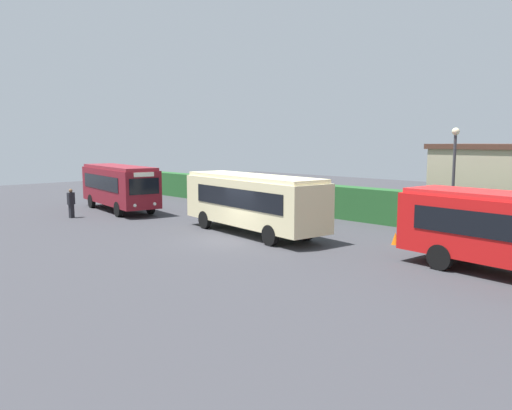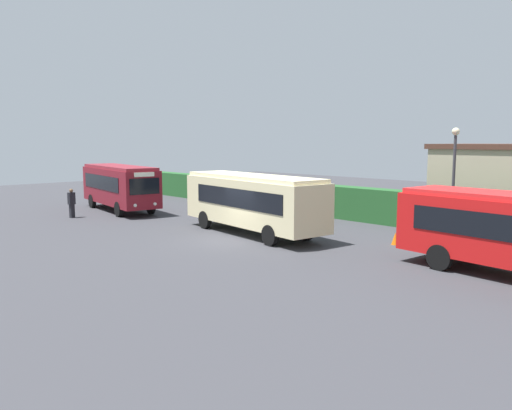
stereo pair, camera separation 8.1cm
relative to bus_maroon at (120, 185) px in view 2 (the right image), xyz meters
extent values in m
plane|color=#38383D|center=(13.54, -1.37, -1.84)|extent=(82.78, 82.78, 0.00)
cube|color=maroon|center=(-0.01, 0.00, -0.07)|extent=(9.24, 3.72, 2.45)
cube|color=maroon|center=(-0.01, 0.00, 1.26)|extent=(8.94, 3.49, 0.20)
cube|color=black|center=(-0.12, 1.27, 0.23)|extent=(6.93, 1.06, 0.98)
cube|color=black|center=(-0.48, -1.18, 0.23)|extent=(6.93, 1.06, 0.98)
cube|color=black|center=(4.45, -0.65, 0.23)|extent=(0.33, 1.98, 1.03)
cube|color=silver|center=(4.45, -0.65, 0.98)|extent=(0.23, 1.33, 0.28)
cylinder|color=black|center=(2.91, 0.70, -1.34)|extent=(1.03, 0.42, 1.00)
cylinder|color=black|center=(2.58, -1.51, -1.34)|extent=(1.03, 0.42, 1.00)
cylinder|color=black|center=(-2.60, 1.51, -1.34)|extent=(1.03, 0.42, 1.00)
cylinder|color=black|center=(-2.92, -0.70, -1.34)|extent=(1.03, 0.42, 1.00)
sphere|color=silver|center=(4.56, 0.01, -0.94)|extent=(0.22, 0.22, 0.22)
sphere|color=silver|center=(4.37, -1.32, -0.94)|extent=(0.22, 0.22, 0.22)
cube|color=beige|center=(13.08, 0.64, -0.10)|extent=(9.80, 3.61, 2.39)
cube|color=#F8E8B2|center=(13.08, 0.64, 1.20)|extent=(9.49, 3.38, 0.20)
cube|color=black|center=(13.22, -0.65, 0.19)|extent=(7.42, 0.92, 0.96)
cube|color=black|center=(13.52, 1.86, 0.19)|extent=(7.42, 0.92, 0.96)
cube|color=black|center=(8.31, 1.21, 0.19)|extent=(0.28, 2.04, 1.01)
cube|color=silver|center=(8.31, 1.21, 0.92)|extent=(0.20, 1.37, 0.28)
cylinder|color=black|center=(9.99, -0.15, -1.34)|extent=(1.03, 0.40, 1.00)
cylinder|color=black|center=(10.27, 2.13, -1.34)|extent=(1.03, 0.40, 1.00)
cylinder|color=black|center=(15.89, -0.85, -1.34)|extent=(1.03, 0.40, 1.00)
cylinder|color=black|center=(16.16, 1.43, -1.34)|extent=(1.03, 0.40, 1.00)
sphere|color=silver|center=(8.21, 0.53, -0.94)|extent=(0.22, 0.22, 0.22)
sphere|color=silver|center=(8.38, 1.89, -0.94)|extent=(0.22, 0.22, 0.22)
cylinder|color=black|center=(23.75, 2.88, -1.34)|extent=(1.02, 0.37, 1.00)
cylinder|color=black|center=(23.55, 0.63, -1.34)|extent=(1.02, 0.37, 1.00)
cube|color=olive|center=(-0.42, 2.86, -1.39)|extent=(0.32, 0.33, 0.90)
cube|color=olive|center=(-0.42, 2.86, -0.55)|extent=(0.41, 0.46, 0.79)
sphere|color=#8C6647|center=(-0.42, 2.86, -0.03)|extent=(0.25, 0.25, 0.25)
cube|color=black|center=(0.85, -3.89, -1.40)|extent=(0.28, 0.31, 0.88)
cube|color=black|center=(0.85, -3.89, -0.58)|extent=(0.33, 0.46, 0.77)
sphere|color=brown|center=(0.85, -3.89, -0.08)|extent=(0.24, 0.24, 0.24)
cube|color=#245829|center=(13.54, 8.69, -0.82)|extent=(53.39, 1.24, 2.05)
cone|color=orange|center=(19.83, 3.66, -1.54)|extent=(0.36, 0.36, 0.60)
cylinder|color=#38383D|center=(21.40, 6.09, 0.75)|extent=(0.14, 0.14, 5.19)
sphere|color=beige|center=(21.40, 6.09, 3.52)|extent=(0.36, 0.36, 0.36)
camera|label=1|loc=(32.25, -17.42, 3.05)|focal=35.22mm
camera|label=2|loc=(32.31, -17.36, 3.05)|focal=35.22mm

